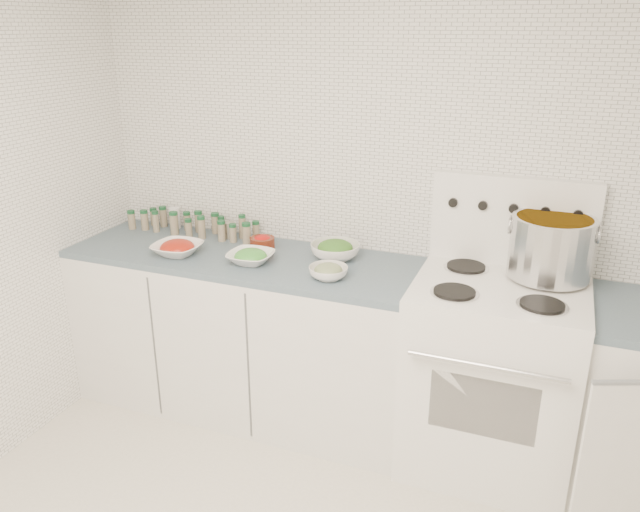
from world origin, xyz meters
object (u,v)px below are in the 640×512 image
at_px(stove, 492,370).
at_px(bowl_snowpea, 251,257).
at_px(bowl_tomato, 177,248).
at_px(stock_pot, 551,245).

distance_m(stove, bowl_snowpea, 1.29).
xyz_separation_m(stove, bowl_tomato, (-1.62, -0.12, 0.44)).
bearing_deg(bowl_tomato, bowl_snowpea, 4.34).
bearing_deg(stock_pot, bowl_tomato, -171.58).
height_order(stove, bowl_snowpea, stove).
bearing_deg(stock_pot, bowl_snowpea, -170.40).
xyz_separation_m(stock_pot, bowl_tomato, (-1.80, -0.27, -0.16)).
distance_m(bowl_tomato, bowl_snowpea, 0.41).
bearing_deg(stove, bowl_snowpea, -175.92).
height_order(stock_pot, bowl_snowpea, stock_pot).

